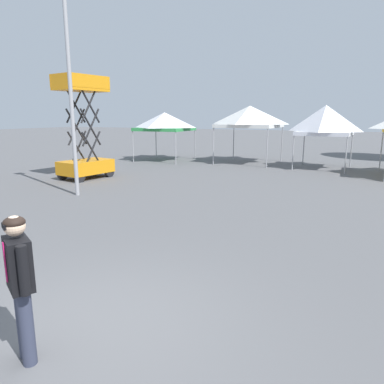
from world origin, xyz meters
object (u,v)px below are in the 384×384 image
(canopy_tent_center, at_px, (165,122))
(canopy_tent_left_of_center, at_px, (250,117))
(scissor_lift, at_px, (85,149))
(person_foreground, at_px, (20,279))
(canopy_tent_behind_right, at_px, (325,120))
(light_pole_near_lift, at_px, (69,65))

(canopy_tent_center, relative_size, canopy_tent_left_of_center, 0.95)
(canopy_tent_center, height_order, scissor_lift, scissor_lift)
(scissor_lift, height_order, person_foreground, scissor_lift)
(canopy_tent_behind_right, xyz_separation_m, scissor_lift, (-9.40, -8.24, -1.27))
(person_foreground, relative_size, light_pole_near_lift, 0.22)
(canopy_tent_center, bearing_deg, scissor_lift, -88.17)
(canopy_tent_left_of_center, bearing_deg, person_foreground, -79.75)
(scissor_lift, height_order, light_pole_near_lift, light_pole_near_lift)
(canopy_tent_behind_right, bearing_deg, canopy_tent_left_of_center, 172.82)
(canopy_tent_left_of_center, bearing_deg, scissor_lift, -119.55)
(canopy_tent_center, distance_m, person_foreground, 19.54)
(canopy_tent_center, bearing_deg, light_pole_near_lift, -76.45)
(canopy_tent_center, height_order, canopy_tent_left_of_center, canopy_tent_left_of_center)
(canopy_tent_left_of_center, bearing_deg, canopy_tent_center, -166.22)
(scissor_lift, xyz_separation_m, person_foreground, (8.38, -9.96, -0.32))
(canopy_tent_left_of_center, distance_m, canopy_tent_behind_right, 4.45)
(canopy_tent_center, xyz_separation_m, canopy_tent_left_of_center, (5.22, 1.28, 0.31))
(canopy_tent_left_of_center, xyz_separation_m, canopy_tent_behind_right, (4.41, -0.56, -0.18))
(canopy_tent_center, relative_size, light_pole_near_lift, 0.41)
(canopy_tent_behind_right, height_order, person_foreground, canopy_tent_behind_right)
(canopy_tent_center, distance_m, canopy_tent_behind_right, 9.67)
(light_pole_near_lift, bearing_deg, canopy_tent_left_of_center, 76.94)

